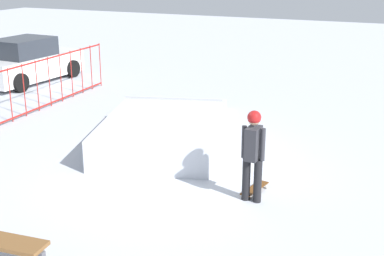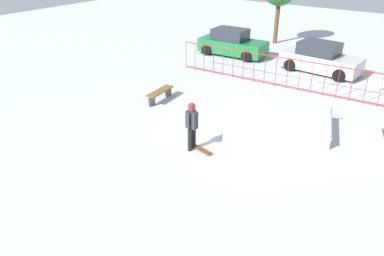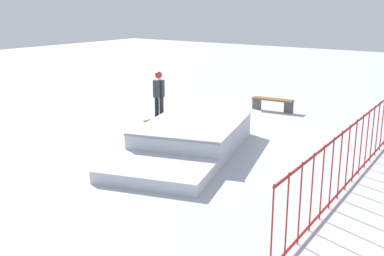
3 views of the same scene
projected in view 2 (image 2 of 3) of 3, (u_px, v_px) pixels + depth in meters
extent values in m
plane|color=#B2B7C1|center=(235.00, 133.00, 13.72)|extent=(60.00, 60.00, 0.00)
cube|color=silver|center=(278.00, 124.00, 13.59)|extent=(4.20, 3.53, 0.70)
cube|color=silver|center=(355.00, 140.00, 12.91)|extent=(2.47, 3.01, 0.30)
cylinder|color=gray|center=(331.00, 123.00, 12.91)|extent=(0.83, 2.51, 0.08)
cylinder|color=black|center=(194.00, 137.00, 12.56)|extent=(0.15, 0.15, 0.82)
cylinder|color=black|center=(190.00, 140.00, 12.40)|extent=(0.15, 0.15, 0.82)
cube|color=#2D2D33|center=(192.00, 120.00, 12.16)|extent=(0.39, 0.23, 0.60)
cylinder|color=#2D2D33|center=(195.00, 118.00, 12.28)|extent=(0.09, 0.09, 0.60)
cylinder|color=#2D2D33|center=(189.00, 122.00, 12.03)|extent=(0.09, 0.09, 0.60)
sphere|color=tan|center=(192.00, 107.00, 11.95)|extent=(0.22, 0.22, 0.22)
sphere|color=#A51919|center=(192.00, 106.00, 11.94)|extent=(0.25, 0.25, 0.25)
cube|color=#593314|center=(202.00, 149.00, 12.48)|extent=(0.82, 0.35, 0.02)
cylinder|color=silver|center=(210.00, 153.00, 12.39)|extent=(0.06, 0.04, 0.06)
cylinder|color=silver|center=(205.00, 155.00, 12.25)|extent=(0.06, 0.04, 0.06)
cylinder|color=silver|center=(198.00, 147.00, 12.75)|extent=(0.06, 0.04, 0.06)
cylinder|color=silver|center=(194.00, 149.00, 12.61)|extent=(0.06, 0.04, 0.06)
cylinder|color=maroon|center=(296.00, 60.00, 17.08)|extent=(12.24, 0.61, 0.05)
cylinder|color=maroon|center=(292.00, 87.00, 17.70)|extent=(12.24, 0.61, 0.05)
cylinder|color=maroon|center=(186.00, 55.00, 20.36)|extent=(0.03, 0.03, 1.50)
cylinder|color=maroon|center=(195.00, 56.00, 20.07)|extent=(0.03, 0.03, 1.50)
cylinder|color=maroon|center=(204.00, 58.00, 19.79)|extent=(0.03, 0.03, 1.50)
cylinder|color=maroon|center=(213.00, 60.00, 19.51)|extent=(0.03, 0.03, 1.50)
cylinder|color=maroon|center=(223.00, 61.00, 19.23)|extent=(0.03, 0.03, 1.50)
cylinder|color=maroon|center=(233.00, 63.00, 18.95)|extent=(0.03, 0.03, 1.50)
cylinder|color=maroon|center=(243.00, 65.00, 18.67)|extent=(0.03, 0.03, 1.50)
cylinder|color=maroon|center=(254.00, 67.00, 18.38)|extent=(0.03, 0.03, 1.50)
cylinder|color=maroon|center=(265.00, 69.00, 18.10)|extent=(0.03, 0.03, 1.50)
cylinder|color=maroon|center=(276.00, 71.00, 17.82)|extent=(0.03, 0.03, 1.50)
cylinder|color=maroon|center=(288.00, 73.00, 17.54)|extent=(0.03, 0.03, 1.50)
cylinder|color=maroon|center=(300.00, 75.00, 17.26)|extent=(0.03, 0.03, 1.50)
cylinder|color=maroon|center=(312.00, 78.00, 16.98)|extent=(0.03, 0.03, 1.50)
cylinder|color=maroon|center=(325.00, 80.00, 16.69)|extent=(0.03, 0.03, 1.50)
cylinder|color=maroon|center=(338.00, 82.00, 16.41)|extent=(0.03, 0.03, 1.50)
cylinder|color=maroon|center=(352.00, 85.00, 16.13)|extent=(0.03, 0.03, 1.50)
cylinder|color=maroon|center=(366.00, 87.00, 15.85)|extent=(0.03, 0.03, 1.50)
cylinder|color=maroon|center=(381.00, 90.00, 15.57)|extent=(0.03, 0.03, 1.50)
cube|color=brown|center=(160.00, 91.00, 16.26)|extent=(0.55, 1.63, 0.06)
cube|color=#4C4C51|center=(168.00, 92.00, 16.87)|extent=(0.08, 0.36, 0.42)
cube|color=#4C4C51|center=(152.00, 101.00, 15.87)|extent=(0.08, 0.36, 0.42)
cube|color=#196B33|center=(233.00, 46.00, 22.68)|extent=(4.19, 1.93, 0.80)
cube|color=#262B33|center=(230.00, 34.00, 22.45)|extent=(2.08, 1.61, 0.64)
cylinder|color=black|center=(258.00, 50.00, 22.79)|extent=(0.65, 0.26, 0.64)
cylinder|color=black|center=(247.00, 57.00, 21.51)|extent=(0.65, 0.26, 0.64)
cylinder|color=black|center=(220.00, 44.00, 24.07)|extent=(0.65, 0.26, 0.64)
cylinder|color=black|center=(207.00, 50.00, 22.80)|extent=(0.65, 0.26, 0.64)
cube|color=#B7B7BC|center=(321.00, 62.00, 19.76)|extent=(4.22, 2.02, 0.80)
cube|color=#262B33|center=(319.00, 48.00, 19.55)|extent=(2.11, 1.65, 0.64)
cylinder|color=black|center=(351.00, 68.00, 19.68)|extent=(0.66, 0.27, 0.64)
cylinder|color=black|center=(339.00, 76.00, 18.52)|extent=(0.66, 0.27, 0.64)
cylinder|color=black|center=(303.00, 58.00, 21.22)|extent=(0.66, 0.27, 0.64)
cylinder|color=black|center=(290.00, 65.00, 20.07)|extent=(0.66, 0.27, 0.64)
cylinder|color=brown|center=(277.00, 22.00, 24.96)|extent=(0.29, 0.29, 2.92)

